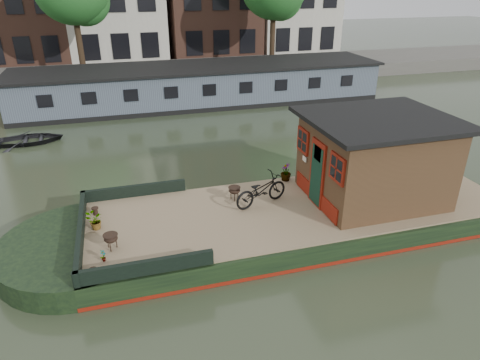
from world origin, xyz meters
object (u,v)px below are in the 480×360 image
object	(u,v)px
cabin	(375,158)
dinghy	(29,136)
brazier_front	(111,242)
brazier_rear	(234,193)
bicycle	(261,190)

from	to	relation	value
cabin	dinghy	world-z (taller)	cabin
dinghy	brazier_front	bearing A→B (deg)	-164.73
cabin	brazier_rear	bearing A→B (deg)	167.11
cabin	bicycle	xyz separation A→B (m)	(-3.25, 0.42, -0.78)
brazier_front	dinghy	bearing A→B (deg)	107.97
brazier_front	brazier_rear	size ratio (longest dim) A/B	0.99
bicycle	dinghy	world-z (taller)	bicycle
dinghy	brazier_rear	bearing A→B (deg)	-144.66
bicycle	brazier_front	bearing A→B (deg)	87.32
cabin	brazier_rear	xyz separation A→B (m)	(-3.90, 0.89, -1.03)
brazier_front	dinghy	size ratio (longest dim) A/B	0.14
bicycle	dinghy	bearing A→B (deg)	21.13
cabin	bicycle	distance (m)	3.37
bicycle	dinghy	size ratio (longest dim) A/B	0.61
bicycle	brazier_front	distance (m)	4.29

